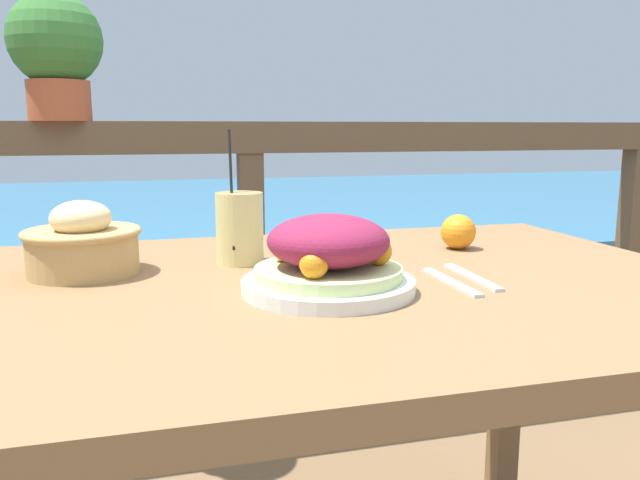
% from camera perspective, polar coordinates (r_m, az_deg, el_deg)
% --- Properties ---
extents(patio_table, '(1.25, 0.90, 0.75)m').
position_cam_1_polar(patio_table, '(1.03, 1.61, -8.40)').
color(patio_table, olive).
rests_on(patio_table, ground_plane).
extents(railing_fence, '(2.80, 0.08, 1.00)m').
position_cam_1_polar(railing_fence, '(1.86, -6.34, 3.14)').
color(railing_fence, brown).
rests_on(railing_fence, ground_plane).
extents(sea_backdrop, '(12.00, 4.00, 0.48)m').
position_cam_1_polar(sea_backdrop, '(4.40, -11.26, 0.26)').
color(sea_backdrop, teal).
rests_on(sea_backdrop, ground_plane).
extents(salad_plate, '(0.26, 0.26, 0.12)m').
position_cam_1_polar(salad_plate, '(0.92, 0.75, -1.76)').
color(salad_plate, silver).
rests_on(salad_plate, patio_table).
extents(drink_glass, '(0.08, 0.09, 0.24)m').
position_cam_1_polar(drink_glass, '(1.12, -7.37, 1.11)').
color(drink_glass, '#DBCC7F').
rests_on(drink_glass, patio_table).
extents(bread_basket, '(0.19, 0.19, 0.12)m').
position_cam_1_polar(bread_basket, '(1.10, -20.89, -0.32)').
color(bread_basket, tan).
rests_on(bread_basket, patio_table).
extents(potted_plant, '(0.24, 0.24, 0.33)m').
position_cam_1_polar(potted_plant, '(1.85, -23.01, 15.69)').
color(potted_plant, '#A34C2D').
rests_on(potted_plant, railing_fence).
extents(fork, '(0.02, 0.18, 0.00)m').
position_cam_1_polar(fork, '(1.00, 11.88, -3.75)').
color(fork, silver).
rests_on(fork, patio_table).
extents(knife, '(0.02, 0.18, 0.00)m').
position_cam_1_polar(knife, '(1.04, 13.74, -3.29)').
color(knife, silver).
rests_on(knife, patio_table).
extents(orange_near_basket, '(0.07, 0.07, 0.07)m').
position_cam_1_polar(orange_near_basket, '(1.28, 12.53, 0.74)').
color(orange_near_basket, orange).
rests_on(orange_near_basket, patio_table).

